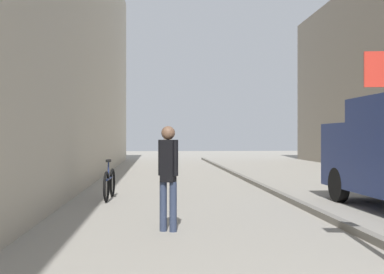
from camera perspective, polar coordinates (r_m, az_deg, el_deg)
name	(u,v)px	position (r m, az deg, el deg)	size (l,w,h in m)	color
ground_plane	(214,193)	(13.22, 2.54, -6.60)	(80.00, 80.00, 0.00)	gray
kerb_strip	(271,190)	(13.49, 9.26, -6.21)	(0.16, 40.00, 0.12)	slate
pedestrian_main_foreground	(168,171)	(7.82, -2.81, -3.96)	(0.32, 0.25, 1.69)	#2D3851
pedestrian_mid_block	(168,147)	(21.79, -2.87, -1.23)	(0.36, 0.25, 1.83)	maroon
bicycle_leaning	(109,184)	(12.04, -9.65, -5.42)	(0.13, 1.77, 0.98)	black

